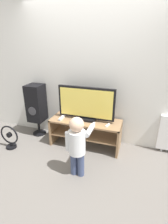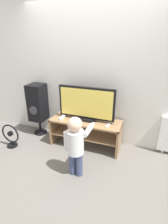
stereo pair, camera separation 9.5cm
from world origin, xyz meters
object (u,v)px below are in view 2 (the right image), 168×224
Objects in this scene: game_console at (62,117)px; child at (76,142)px; floor_fan at (11,137)px; television at (86,104)px; speaker_tower at (38,103)px; remote_primary at (107,126)px.

child is (0.57, -0.70, 0.01)m from game_console.
floor_fan is (-0.86, -0.45, -0.34)m from game_console.
television is at bearing 99.14° from child.
speaker_tower is at bearing 70.88° from floor_fan.
child reaches higher than remote_primary.
floor_fan is at bearing -109.12° from speaker_tower.
child is at bearing -80.86° from television.
floor_fan is at bearing -165.82° from remote_primary.
game_console is (-0.44, -0.10, -0.28)m from television.
speaker_tower is (-0.64, 0.18, 0.13)m from game_console.
remote_primary is at bearing -0.97° from game_console.
child is at bearing -50.91° from game_console.
child reaches higher than game_console.
speaker_tower reaches higher than child.
speaker_tower reaches higher than game_console.
game_console is 0.86m from remote_primary.
television reaches higher than child.
game_console is at bearing 27.59° from floor_fan.
television is 2.23× the size of floor_fan.
game_console reaches higher than floor_fan.
television is at bearing 12.78° from game_console.
television is at bearing 164.90° from remote_primary.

